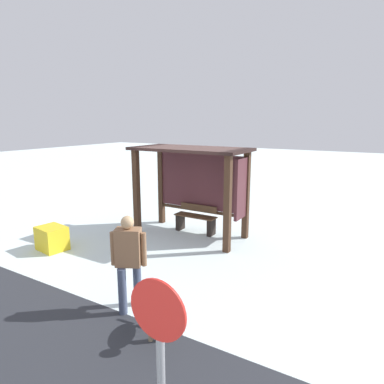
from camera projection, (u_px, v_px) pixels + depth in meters
ground_plane at (190, 235)px, 9.41m from camera, size 60.00×60.00×0.00m
bus_shelter at (198, 173)px, 9.17m from camera, size 3.15×1.54×2.45m
bench_left_inside at (196, 220)px, 9.60m from camera, size 1.23×0.39×0.78m
person_walking at (129, 256)px, 5.54m from camera, size 0.58×0.54×1.65m
dog at (157, 309)px, 4.95m from camera, size 0.51×0.86×0.61m
grit_bin at (52, 238)px, 8.30m from camera, size 0.78×0.66×0.59m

